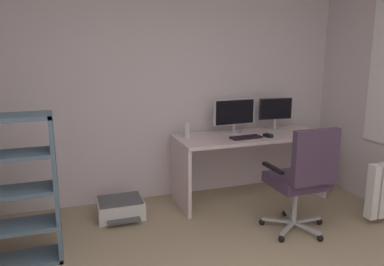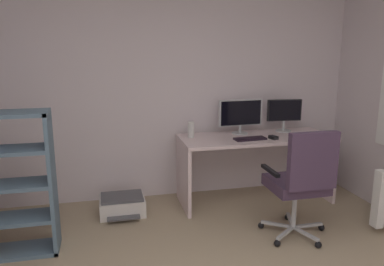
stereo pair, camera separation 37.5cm
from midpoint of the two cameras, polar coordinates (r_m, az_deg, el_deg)
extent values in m
cube|color=silver|center=(4.36, -8.11, 7.63)|extent=(4.43, 0.10, 2.68)
cube|color=silver|center=(4.33, 6.20, -0.52)|extent=(1.68, 0.65, 0.04)
cube|color=silver|center=(4.17, -4.27, -6.39)|extent=(0.04, 0.62, 0.71)
cube|color=silver|center=(4.83, 14.98, -4.11)|extent=(0.04, 0.62, 0.71)
cylinder|color=#B2B5B7|center=(4.42, 3.77, 0.12)|extent=(0.18, 0.18, 0.01)
cylinder|color=#B2B5B7|center=(4.41, 3.78, 0.78)|extent=(0.03, 0.03, 0.09)
cube|color=#B7BABC|center=(4.38, 3.81, 3.11)|extent=(0.51, 0.06, 0.29)
cube|color=black|center=(4.36, 3.93, 3.07)|extent=(0.47, 0.03, 0.27)
cylinder|color=#B2B5B7|center=(4.65, 9.85, 0.58)|extent=(0.18, 0.18, 0.01)
cylinder|color=#B2B5B7|center=(4.64, 9.88, 1.42)|extent=(0.03, 0.03, 0.13)
cube|color=black|center=(4.61, 9.97, 3.54)|extent=(0.40, 0.07, 0.25)
cube|color=black|center=(4.59, 10.07, 3.50)|extent=(0.37, 0.04, 0.23)
cube|color=black|center=(4.16, 5.43, -0.68)|extent=(0.35, 0.15, 0.02)
cube|color=black|center=(4.24, 8.71, -0.41)|extent=(0.09, 0.11, 0.03)
cylinder|color=silver|center=(4.17, -3.30, 0.47)|extent=(0.07, 0.07, 0.17)
cube|color=#B7BABC|center=(3.94, 13.95, -12.43)|extent=(0.30, 0.03, 0.02)
sphere|color=black|center=(4.03, 15.75, -12.53)|extent=(0.06, 0.06, 0.06)
cube|color=#B7BABC|center=(4.00, 11.54, -11.92)|extent=(0.12, 0.30, 0.02)
sphere|color=black|center=(4.15, 11.05, -11.57)|extent=(0.06, 0.06, 0.06)
cube|color=#B7BABC|center=(3.88, 9.78, -12.66)|extent=(0.26, 0.20, 0.02)
sphere|color=black|center=(3.91, 7.52, -12.99)|extent=(0.06, 0.06, 0.06)
cube|color=#B7BABC|center=(3.74, 11.13, -13.71)|extent=(0.26, 0.20, 0.02)
sphere|color=black|center=(3.63, 10.12, -15.20)|extent=(0.06, 0.06, 0.06)
cube|color=#B7BABC|center=(3.78, 13.82, -13.54)|extent=(0.13, 0.29, 0.02)
sphere|color=black|center=(3.72, 15.64, -14.81)|extent=(0.06, 0.06, 0.06)
cylinder|color=#B7BABC|center=(3.79, 12.18, -10.29)|extent=(0.04, 0.04, 0.37)
cube|color=#422F46|center=(3.70, 12.35, -6.92)|extent=(0.48, 0.46, 0.10)
cube|color=#422F46|center=(3.41, 14.83, -3.56)|extent=(0.44, 0.07, 0.49)
cube|color=black|center=(3.53, 8.89, -5.18)|extent=(0.04, 0.32, 0.03)
cube|color=black|center=(3.79, 15.78, -4.25)|extent=(0.04, 0.32, 0.03)
cube|color=slate|center=(3.39, -22.52, -7.46)|extent=(0.03, 0.30, 1.21)
cube|color=slate|center=(3.68, -28.72, -16.53)|extent=(0.90, 0.30, 0.03)
cube|color=slate|center=(3.55, -29.24, -12.33)|extent=(0.84, 0.30, 0.03)
cube|color=silver|center=(4.13, -13.15, -10.91)|extent=(0.46, 0.34, 0.18)
cube|color=#4C4C51|center=(4.09, -13.22, -9.63)|extent=(0.43, 0.32, 0.02)
cube|color=#4C4C51|center=(3.95, -12.78, -12.57)|extent=(0.32, 0.10, 0.01)
cube|color=white|center=(4.10, 22.78, -8.08)|extent=(0.08, 0.10, 0.55)
cube|color=white|center=(4.16, 23.84, -7.85)|extent=(0.08, 0.10, 0.55)
camera|label=1|loc=(0.19, -92.86, -0.65)|focal=36.13mm
camera|label=2|loc=(0.19, 87.14, 0.65)|focal=36.13mm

